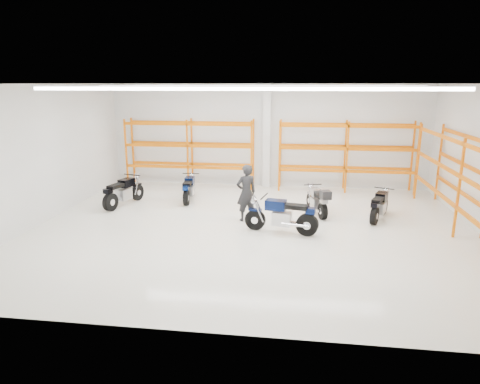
# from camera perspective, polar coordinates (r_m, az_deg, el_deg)

# --- Properties ---
(ground) EXTENTS (14.00, 14.00, 0.00)m
(ground) POSITION_cam_1_polar(r_m,az_deg,el_deg) (13.75, 1.70, -4.87)
(ground) COLOR silver
(ground) RESTS_ON ground
(room_shell) EXTENTS (14.02, 12.02, 4.51)m
(room_shell) POSITION_cam_1_polar(r_m,az_deg,el_deg) (13.07, 1.82, 8.89)
(room_shell) COLOR silver
(room_shell) RESTS_ON ground
(motorcycle_main) EXTENTS (2.31, 0.88, 1.14)m
(motorcycle_main) POSITION_cam_1_polar(r_m,az_deg,el_deg) (13.24, 5.93, -3.26)
(motorcycle_main) COLOR black
(motorcycle_main) RESTS_ON ground
(motorcycle_back_a) EXTENTS (0.97, 2.20, 1.10)m
(motorcycle_back_a) POSITION_cam_1_polar(r_m,az_deg,el_deg) (16.66, -15.41, -0.10)
(motorcycle_back_a) COLOR black
(motorcycle_back_a) RESTS_ON ground
(motorcycle_back_b) EXTENTS (0.68, 2.05, 1.00)m
(motorcycle_back_b) POSITION_cam_1_polar(r_m,az_deg,el_deg) (16.91, -6.83, 0.36)
(motorcycle_back_b) COLOR black
(motorcycle_back_b) RESTS_ON ground
(motorcycle_back_c) EXTENTS (0.90, 2.02, 1.05)m
(motorcycle_back_c) POSITION_cam_1_polar(r_m,az_deg,el_deg) (15.23, 10.36, -1.20)
(motorcycle_back_c) COLOR black
(motorcycle_back_c) RESTS_ON ground
(motorcycle_back_d) EXTENTS (0.99, 1.92, 0.99)m
(motorcycle_back_d) POSITION_cam_1_polar(r_m,az_deg,el_deg) (15.23, 18.06, -1.84)
(motorcycle_back_d) COLOR black
(motorcycle_back_d) RESTS_ON ground
(standing_man) EXTENTS (0.84, 0.75, 1.92)m
(standing_man) POSITION_cam_1_polar(r_m,az_deg,el_deg) (14.27, 0.84, -0.11)
(standing_man) COLOR black
(standing_man) RESTS_ON ground
(structural_column) EXTENTS (0.32, 0.32, 4.50)m
(structural_column) POSITION_cam_1_polar(r_m,az_deg,el_deg) (18.92, 3.60, 7.41)
(structural_column) COLOR white
(structural_column) RESTS_ON ground
(pallet_racking_back_left) EXTENTS (5.67, 0.87, 3.00)m
(pallet_racking_back_left) POSITION_cam_1_polar(r_m,az_deg,el_deg) (19.19, -6.73, 6.03)
(pallet_racking_back_left) COLOR #EC6000
(pallet_racking_back_left) RESTS_ON ground
(pallet_racking_back_right) EXTENTS (5.67, 0.87, 3.00)m
(pallet_racking_back_right) POSITION_cam_1_polar(r_m,az_deg,el_deg) (18.72, 13.99, 5.50)
(pallet_racking_back_right) COLOR #EC6000
(pallet_racking_back_right) RESTS_ON ground
(pallet_racking_side) EXTENTS (0.87, 9.07, 3.00)m
(pallet_racking_side) POSITION_cam_1_polar(r_m,az_deg,el_deg) (14.17, 28.82, 1.53)
(pallet_racking_side) COLOR #EC6000
(pallet_racking_side) RESTS_ON ground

